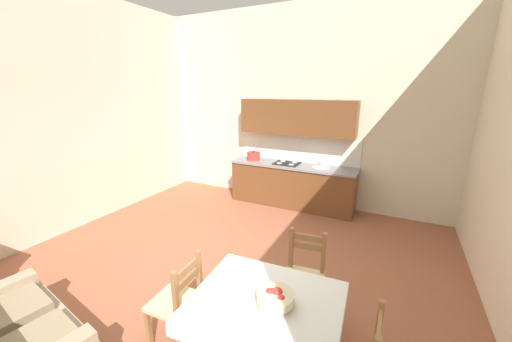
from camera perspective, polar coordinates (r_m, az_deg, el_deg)
The scene contains 8 objects.
ground_plane at distance 4.20m, azimuth -6.93°, elevation -19.89°, with size 6.70×6.58×0.10m, color #99563D.
wall_back at distance 6.18m, azimuth 8.40°, elevation 12.17°, with size 6.70×0.12×4.02m, color beige.
wall_left at distance 5.79m, azimuth -34.84°, elevation 9.27°, with size 0.12×6.58×4.02m, color beige.
kitchen_cabinetry at distance 6.04m, azimuth 7.35°, elevation 1.01°, with size 2.61×0.63×2.20m.
dining_table at distance 2.64m, azimuth 1.91°, elevation -26.51°, with size 1.27×1.08×0.75m.
dining_chair_tv_side at distance 3.11m, azimuth -15.25°, elevation -23.81°, with size 0.44×0.44×0.93m.
dining_chair_kitchen_side at distance 3.36m, azimuth 9.44°, elevation -20.01°, with size 0.46×0.46×0.93m.
fruit_bowl at distance 2.50m, azimuth 3.90°, elevation -23.71°, with size 0.30×0.30×0.12m.
Camera 1 is at (1.93, -2.81, 2.41)m, focal length 20.16 mm.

